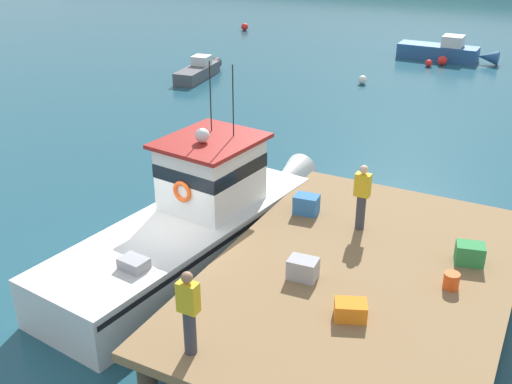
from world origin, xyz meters
name	(u,v)px	position (x,y,z in m)	size (l,w,h in m)	color
ground_plane	(175,264)	(0.00, 0.00, 0.00)	(200.00, 200.00, 0.00)	#1E4C5B
dock	(360,276)	(4.80, 0.00, 1.07)	(6.00, 9.00, 1.20)	#4C3D2D
main_fishing_boat	(197,220)	(0.27, 0.67, 1.01)	(3.49, 9.95, 4.80)	silver
crate_single_by_cleat	(306,204)	(2.69, 1.97, 1.44)	(0.60, 0.44, 0.48)	#3370B2
crate_stack_near_edge	(470,254)	(6.76, 1.40, 1.43)	(0.60, 0.44, 0.46)	#2D8442
crate_stack_mid_dock	(303,269)	(3.80, -0.80, 1.42)	(0.60, 0.44, 0.44)	#9E9EA3
crate_single_far	(351,310)	(5.14, -1.64, 1.37)	(0.60, 0.44, 0.34)	orange
bait_bucket	(451,281)	(6.61, 0.24, 1.37)	(0.32, 0.32, 0.34)	#E04C19
deckhand_by_the_boat	(189,311)	(3.01, -3.84, 2.06)	(0.36, 0.22, 1.63)	#383842
deckhand_further_back	(362,196)	(4.15, 1.82, 2.06)	(0.36, 0.22, 1.63)	#383842
moored_boat_far_left	(199,70)	(-9.31, 15.96, 0.37)	(1.50, 4.32, 1.08)	#4C4C51
moored_boat_outer_mooring	(445,51)	(1.21, 25.94, 0.49)	(5.64, 1.47, 1.43)	#285184
mooring_buoy_inshore	(429,63)	(0.79, 23.86, 0.20)	(0.40, 0.40, 0.40)	red
mooring_buoy_channel_marker	(245,27)	(-13.50, 28.70, 0.25)	(0.51, 0.51, 0.51)	red
mooring_buoy_outer	(442,61)	(1.39, 24.55, 0.26)	(0.51, 0.51, 0.51)	red
mooring_buoy_spare_mooring	(362,80)	(-1.32, 18.64, 0.22)	(0.44, 0.44, 0.44)	silver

